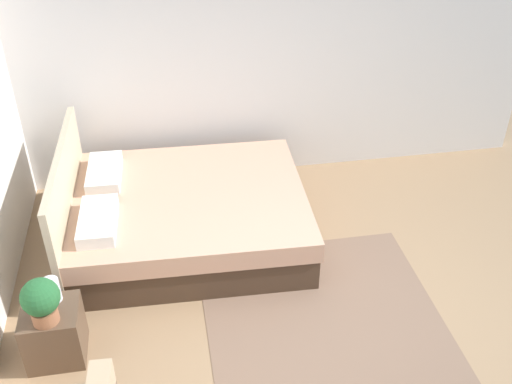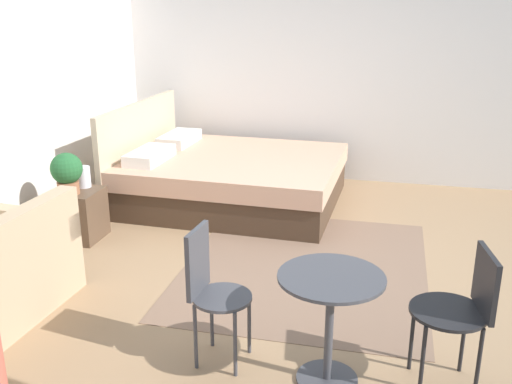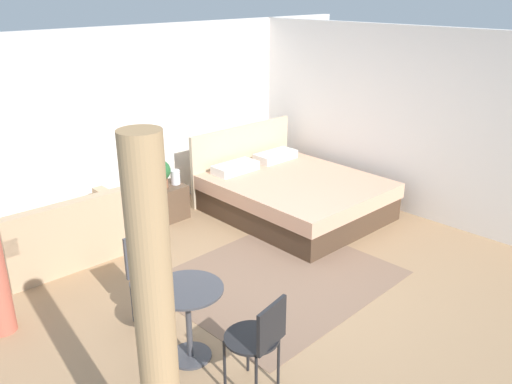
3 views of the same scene
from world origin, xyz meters
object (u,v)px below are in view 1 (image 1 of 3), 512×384
potted_plant (41,300)px  vase (52,290)px  bed (182,215)px  nightstand (54,333)px

potted_plant → vase: (0.22, -0.03, -0.11)m
bed → potted_plant: bearing=142.6°
vase → nightstand: bearing=166.4°
nightstand → vase: 0.36m
vase → potted_plant: bearing=171.9°
nightstand → vase: vase is taller
bed → nightstand: bed is taller
bed → vase: 1.64m
bed → vase: size_ratio=11.88×
nightstand → potted_plant: 0.46m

